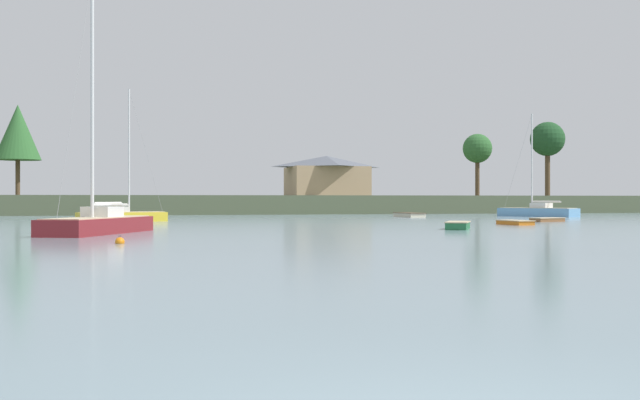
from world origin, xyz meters
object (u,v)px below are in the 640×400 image
(sailboat_maroon, at_px, (99,228))
(dinghy_wood, at_px, (547,220))
(dinghy_orange, at_px, (515,223))
(dinghy_cream, at_px, (409,216))
(sailboat_yellow, at_px, (122,219))
(mooring_buoy_orange, at_px, (120,242))
(dinghy_green, at_px, (458,227))
(sailboat_skyblue, at_px, (538,214))

(sailboat_maroon, bearing_deg, dinghy_wood, 21.54)
(dinghy_orange, xyz_separation_m, dinghy_cream, (0.93, 21.37, 0.03))
(sailboat_yellow, height_order, mooring_buoy_orange, sailboat_yellow)
(dinghy_green, bearing_deg, mooring_buoy_orange, -151.62)
(sailboat_skyblue, distance_m, dinghy_cream, 12.61)
(sailboat_maroon, xyz_separation_m, dinghy_orange, (25.13, 6.61, -0.15))
(dinghy_cream, height_order, mooring_buoy_orange, dinghy_cream)
(sailboat_skyblue, height_order, dinghy_orange, sailboat_skyblue)
(dinghy_green, relative_size, dinghy_cream, 0.78)
(sailboat_skyblue, bearing_deg, dinghy_orange, -123.09)
(dinghy_cream, bearing_deg, sailboat_yellow, -161.61)
(dinghy_orange, bearing_deg, sailboat_skyblue, 56.91)
(dinghy_cream, distance_m, sailboat_yellow, 26.54)
(mooring_buoy_orange, bearing_deg, dinghy_green, 28.38)
(dinghy_wood, xyz_separation_m, dinghy_green, (-12.02, -11.26, 0.04))
(sailboat_skyblue, distance_m, dinghy_green, 33.25)
(sailboat_skyblue, relative_size, dinghy_green, 3.25)
(dinghy_wood, bearing_deg, sailboat_skyblue, 62.29)
(dinghy_wood, height_order, sailboat_yellow, sailboat_yellow)
(sailboat_skyblue, height_order, dinghy_wood, sailboat_skyblue)
(dinghy_wood, xyz_separation_m, dinghy_cream, (-4.58, 15.88, 0.03))
(dinghy_green, bearing_deg, sailboat_maroon, -177.42)
(mooring_buoy_orange, bearing_deg, sailboat_skyblue, 43.77)
(dinghy_orange, bearing_deg, sailboat_maroon, -165.27)
(sailboat_skyblue, xyz_separation_m, dinghy_green, (-20.04, -26.53, -0.08))
(dinghy_orange, height_order, sailboat_yellow, sailboat_yellow)
(dinghy_orange, distance_m, dinghy_cream, 21.39)
(sailboat_maroon, distance_m, dinghy_orange, 25.99)
(dinghy_cream, bearing_deg, sailboat_maroon, -132.98)
(sailboat_skyblue, bearing_deg, dinghy_cream, 177.25)
(dinghy_green, bearing_deg, dinghy_orange, 41.55)
(dinghy_orange, relative_size, dinghy_cream, 0.69)
(sailboat_maroon, xyz_separation_m, dinghy_cream, (26.07, 27.98, -0.12))
(sailboat_maroon, relative_size, dinghy_green, 4.00)
(dinghy_orange, bearing_deg, dinghy_wood, 44.90)
(dinghy_cream, relative_size, sailboat_yellow, 0.40)
(sailboat_yellow, relative_size, mooring_buoy_orange, 25.36)
(dinghy_orange, relative_size, sailboat_yellow, 0.28)
(dinghy_orange, distance_m, sailboat_yellow, 27.51)
(sailboat_skyblue, height_order, dinghy_green, sailboat_skyblue)
(sailboat_skyblue, height_order, sailboat_yellow, sailboat_skyblue)
(dinghy_wood, height_order, dinghy_orange, dinghy_wood)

